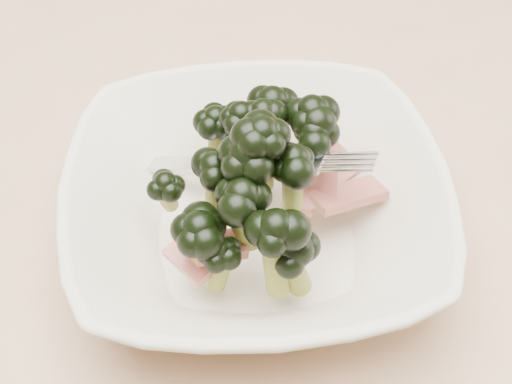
# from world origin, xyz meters

# --- Properties ---
(dining_table) EXTENTS (1.20, 0.80, 0.75)m
(dining_table) POSITION_xyz_m (0.00, 0.00, 0.65)
(dining_table) COLOR tan
(dining_table) RESTS_ON ground
(broccoli_dish) EXTENTS (0.35, 0.35, 0.13)m
(broccoli_dish) POSITION_xyz_m (0.09, -0.05, 0.79)
(broccoli_dish) COLOR beige
(broccoli_dish) RESTS_ON dining_table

